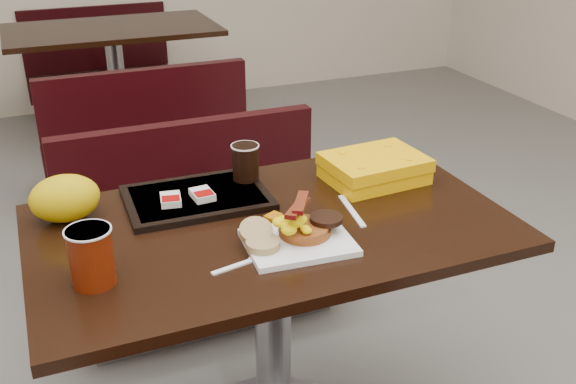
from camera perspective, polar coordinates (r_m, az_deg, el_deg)
name	(u,v)px	position (r m, az deg, el deg)	size (l,w,h in m)	color
table_near	(273,341)	(1.91, -1.28, -12.59)	(1.20, 0.70, 0.75)	black
bench_near_n	(205,233)	(2.48, -7.12, -3.50)	(1.00, 0.46, 0.72)	black
table_far	(118,90)	(4.21, -14.26, 8.45)	(1.20, 0.70, 0.75)	black
bench_far_s	(141,129)	(3.55, -12.41, 5.27)	(1.00, 0.46, 0.72)	black
bench_far_n	(102,64)	(4.88, -15.59, 10.42)	(1.00, 0.46, 0.72)	black
platter	(298,242)	(1.60, 0.90, -4.30)	(0.25, 0.19, 0.01)	white
pancake_stack	(305,229)	(1.61, 1.44, -3.17)	(0.13, 0.13, 0.03)	#994819
sausage_patty	(326,219)	(1.62, 3.28, -2.28)	(0.08, 0.08, 0.01)	black
scrambled_eggs	(293,222)	(1.57, 0.42, -2.58)	(0.08, 0.07, 0.04)	yellow
bacon_strips	(298,207)	(1.58, 0.83, -1.27)	(0.15, 0.06, 0.01)	#490507
muffin_bottom	(263,244)	(1.56, -2.16, -4.47)	(0.08, 0.08, 0.02)	tan
muffin_top	(256,231)	(1.59, -2.74, -3.36)	(0.08, 0.08, 0.02)	tan
coffee_cup_near	(91,257)	(1.49, -16.40, -5.31)	(0.09, 0.09, 0.13)	#8D2305
fork	(232,267)	(1.52, -4.81, -6.40)	(0.14, 0.03, 0.00)	white
knife	(352,211)	(1.76, 5.44, -1.59)	(0.18, 0.02, 0.00)	white
condiment_syrup	(273,217)	(1.72, -1.26, -2.11)	(0.04, 0.03, 0.01)	#BD6308
condiment_ketchup	(287,223)	(1.69, -0.10, -2.68)	(0.04, 0.03, 0.01)	#8C0504
tray	(197,198)	(1.83, -7.76, -0.48)	(0.38, 0.27, 0.02)	black
hashbrown_sleeve_left	(171,200)	(1.79, -9.96, -0.63)	(0.05, 0.07, 0.02)	silver
hashbrown_sleeve_right	(202,195)	(1.80, -7.32, -0.22)	(0.05, 0.07, 0.02)	silver
coffee_cup_far	(245,162)	(1.88, -3.64, 2.55)	(0.07, 0.07, 0.10)	black
clamshell	(374,168)	(1.94, 7.37, 2.02)	(0.27, 0.21, 0.07)	#F8AD04
paper_bag	(65,198)	(1.78, -18.47, -0.51)	(0.18, 0.13, 0.12)	#E7BF07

